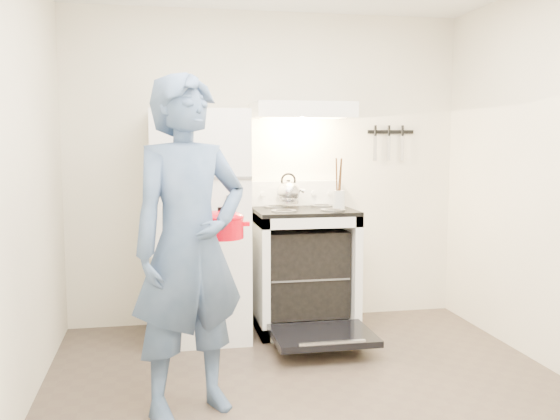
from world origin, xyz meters
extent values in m
plane|color=#4A3E33|center=(0.00, 0.00, 0.00)|extent=(3.60, 3.60, 0.00)
cube|color=white|center=(0.00, 1.80, 1.25)|extent=(3.20, 0.02, 2.50)
cube|color=white|center=(-0.58, 1.45, 0.85)|extent=(0.70, 0.70, 1.70)
cube|color=white|center=(0.23, 1.48, 0.46)|extent=(0.76, 0.65, 0.92)
cube|color=black|center=(0.23, 1.48, 0.94)|extent=(0.76, 0.65, 0.03)
cube|color=white|center=(0.23, 1.76, 1.05)|extent=(0.76, 0.07, 0.20)
cube|color=black|center=(0.23, 0.88, 0.12)|extent=(0.70, 0.54, 0.04)
cube|color=slate|center=(0.23, 1.48, 0.44)|extent=(0.60, 0.52, 0.01)
cube|color=white|center=(0.23, 1.55, 1.71)|extent=(0.76, 0.50, 0.12)
cube|color=black|center=(1.05, 1.79, 1.55)|extent=(0.40, 0.02, 0.03)
cylinder|color=olive|center=(0.14, 1.45, 0.45)|extent=(0.33, 0.33, 0.02)
cylinder|color=silver|center=(0.44, 1.22, 1.05)|extent=(0.09, 0.09, 0.13)
imported|color=navy|center=(-0.72, 0.10, 0.92)|extent=(0.79, 0.67, 1.83)
camera|label=1|loc=(-0.87, -3.21, 1.48)|focal=40.00mm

